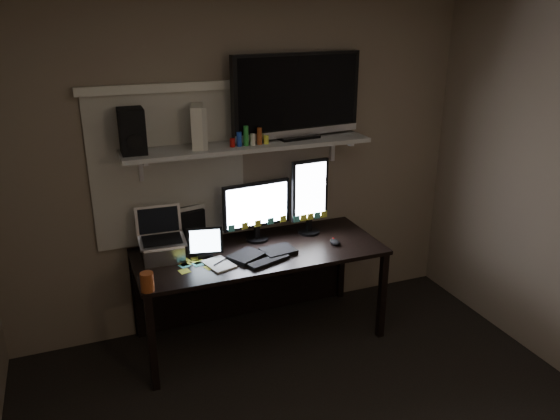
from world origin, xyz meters
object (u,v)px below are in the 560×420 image
tablet (205,242)px  cup (147,282)px  mouse (335,242)px  monitor_landscape (257,211)px  laptop (162,236)px  speaker (132,131)px  tv (297,96)px  desk (254,265)px  game_console (198,126)px  keyboard (263,254)px  monitor_portrait (310,197)px

tablet → cup: 0.58m
cup → mouse: bearing=8.6°
monitor_landscape → laptop: monitor_landscape is taller
laptop → speaker: (-0.12, 0.12, 0.72)m
cup → tv: bearing=24.5°
monitor_landscape → cup: 1.04m
mouse → tv: 1.11m
desk → tv: size_ratio=1.76×
monitor_landscape → laptop: (-0.72, -0.09, -0.06)m
mouse → game_console: bearing=156.8°
laptop → game_console: (0.32, 0.13, 0.72)m
tablet → tv: (0.79, 0.21, 0.95)m
keyboard → laptop: size_ratio=1.36×
monitor_landscape → desk: bearing=-134.7°
speaker → game_console: bearing=2.6°
game_console → desk: bearing=-0.4°
keyboard → mouse: (0.57, -0.01, 0.00)m
speaker → tablet: bearing=-22.9°
mouse → cup: cup is taller
mouse → game_console: size_ratio=0.36×
speaker → keyboard: bearing=-20.5°
monitor_landscape → game_console: size_ratio=1.84×
tablet → cup: tablet is taller
desk → monitor_landscape: size_ratio=3.37×
desk → tablet: size_ratio=7.15×
desk → keyboard: (-0.01, -0.22, 0.19)m
mouse → speaker: (-1.36, 0.33, 0.88)m
mouse → tablet: size_ratio=0.41×
game_console → tv: bearing=16.4°
monitor_portrait → game_console: 1.02m
keyboard → tablet: tablet is taller
mouse → laptop: 1.27m
laptop → tv: (1.07, 0.15, 0.88)m
mouse → cup: 1.43m
tablet → monitor_portrait: bearing=20.0°
laptop → game_console: game_console is taller
monitor_portrait → tablet: (-0.87, -0.13, -0.19)m
monitor_portrait → tablet: monitor_portrait is taller
keyboard → cup: 0.87m
monitor_landscape → monitor_portrait: (0.43, -0.01, 0.07)m
monitor_portrait → mouse: (0.09, -0.28, -0.28)m
game_console → laptop: bearing=-141.9°
monitor_portrait → keyboard: bearing=-155.0°
monitor_landscape → monitor_portrait: monitor_portrait is taller
cup → desk: bearing=27.9°
desk → tablet: bearing=-167.1°
desk → cup: (-0.85, -0.45, 0.24)m
monitor_landscape → mouse: size_ratio=5.12×
game_console → monitor_landscape: bearing=8.8°
speaker → monitor_portrait: bearing=-1.0°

